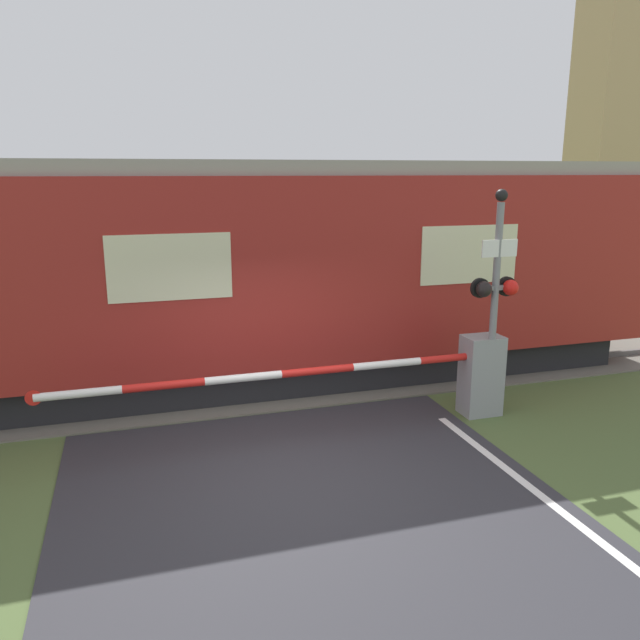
% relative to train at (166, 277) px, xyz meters
% --- Properties ---
extents(ground_plane, '(80.00, 80.00, 0.00)m').
position_rel_train_xyz_m(ground_plane, '(1.27, -3.66, -2.02)').
color(ground_plane, '#4C6033').
extents(track_bed, '(36.00, 3.20, 0.13)m').
position_rel_train_xyz_m(track_bed, '(1.27, 0.00, -2.00)').
color(track_bed, '#666056').
rests_on(track_bed, ground_plane).
extents(train, '(18.22, 2.75, 3.95)m').
position_rel_train_xyz_m(train, '(0.00, 0.00, 0.00)').
color(train, black).
rests_on(train, ground_plane).
extents(crossing_barrier, '(6.88, 0.44, 1.28)m').
position_rel_train_xyz_m(crossing_barrier, '(4.00, -2.58, -1.31)').
color(crossing_barrier, gray).
rests_on(crossing_barrier, ground_plane).
extents(signal_post, '(0.76, 0.26, 3.53)m').
position_rel_train_xyz_m(signal_post, '(4.67, -2.76, -0.02)').
color(signal_post, gray).
rests_on(signal_post, ground_plane).
extents(distant_building, '(2.82, 2.82, 12.52)m').
position_rel_train_xyz_m(distant_building, '(21.28, 14.52, 4.32)').
color(distant_building, tan).
rests_on(distant_building, ground_plane).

